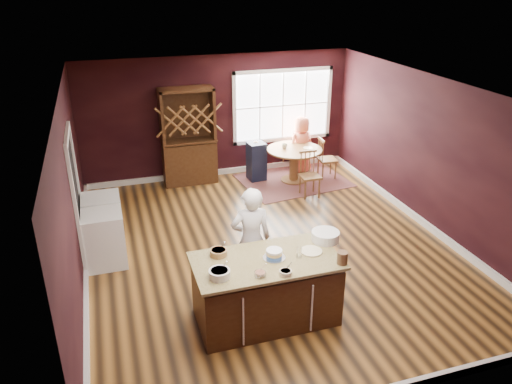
# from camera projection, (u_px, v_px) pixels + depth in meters

# --- Properties ---
(room_shell) EXTENTS (7.00, 7.00, 7.00)m
(room_shell) POSITION_uv_depth(u_px,v_px,m) (270.00, 173.00, 7.95)
(room_shell) COLOR #905D25
(room_shell) RESTS_ON ground
(window) EXTENTS (2.36, 0.10, 1.66)m
(window) POSITION_uv_depth(u_px,v_px,m) (283.00, 106.00, 11.33)
(window) COLOR white
(window) RESTS_ON room_shell
(doorway) EXTENTS (0.08, 1.26, 2.13)m
(doorway) POSITION_uv_depth(u_px,v_px,m) (77.00, 200.00, 7.79)
(doorway) COLOR white
(doorway) RESTS_ON room_shell
(kitchen_island) EXTENTS (1.90, 0.99, 0.92)m
(kitchen_island) POSITION_uv_depth(u_px,v_px,m) (266.00, 291.00, 6.58)
(kitchen_island) COLOR #341A0B
(kitchen_island) RESTS_ON ground
(dining_table) EXTENTS (1.21, 1.21, 0.75)m
(dining_table) POSITION_uv_depth(u_px,v_px,m) (294.00, 158.00, 10.95)
(dining_table) COLOR brown
(dining_table) RESTS_ON ground
(baker) EXTENTS (0.62, 0.43, 1.61)m
(baker) POSITION_uv_depth(u_px,v_px,m) (251.00, 240.00, 7.09)
(baker) COLOR silver
(baker) RESTS_ON ground
(layer_cake) EXTENTS (0.29, 0.29, 0.12)m
(layer_cake) POSITION_uv_depth(u_px,v_px,m) (274.00, 254.00, 6.40)
(layer_cake) COLOR white
(layer_cake) RESTS_ON kitchen_island
(bowl_blue) EXTENTS (0.26, 0.26, 0.10)m
(bowl_blue) POSITION_uv_depth(u_px,v_px,m) (219.00, 274.00, 6.00)
(bowl_blue) COLOR white
(bowl_blue) RESTS_ON kitchen_island
(bowl_yellow) EXTENTS (0.23, 0.23, 0.08)m
(bowl_yellow) POSITION_uv_depth(u_px,v_px,m) (219.00, 252.00, 6.47)
(bowl_yellow) COLOR #A17C51
(bowl_yellow) RESTS_ON kitchen_island
(bowl_pink) EXTENTS (0.15, 0.15, 0.06)m
(bowl_pink) POSITION_uv_depth(u_px,v_px,m) (260.00, 274.00, 6.04)
(bowl_pink) COLOR silver
(bowl_pink) RESTS_ON kitchen_island
(bowl_olive) EXTENTS (0.15, 0.15, 0.06)m
(bowl_olive) POSITION_uv_depth(u_px,v_px,m) (286.00, 273.00, 6.06)
(bowl_olive) COLOR beige
(bowl_olive) RESTS_ON kitchen_island
(drinking_glass) EXTENTS (0.08, 0.08, 0.15)m
(drinking_glass) POSITION_uv_depth(u_px,v_px,m) (299.00, 252.00, 6.41)
(drinking_glass) COLOR silver
(drinking_glass) RESTS_ON kitchen_island
(dinner_plate) EXTENTS (0.29, 0.29, 0.02)m
(dinner_plate) POSITION_uv_depth(u_px,v_px,m) (311.00, 251.00, 6.56)
(dinner_plate) COLOR beige
(dinner_plate) RESTS_ON kitchen_island
(white_tub) EXTENTS (0.38, 0.38, 0.13)m
(white_tub) POSITION_uv_depth(u_px,v_px,m) (325.00, 236.00, 6.82)
(white_tub) COLOR white
(white_tub) RESTS_ON kitchen_island
(stoneware_crock) EXTENTS (0.14, 0.14, 0.16)m
(stoneware_crock) POSITION_uv_depth(u_px,v_px,m) (342.00, 258.00, 6.27)
(stoneware_crock) COLOR brown
(stoneware_crock) RESTS_ON kitchen_island
(rug) EXTENTS (2.44, 2.00, 0.01)m
(rug) POSITION_uv_depth(u_px,v_px,m) (293.00, 180.00, 11.17)
(rug) COLOR brown
(rug) RESTS_ON ground
(chair_east) EXTENTS (0.41, 0.42, 0.95)m
(chair_east) POSITION_uv_depth(u_px,v_px,m) (327.00, 158.00, 11.15)
(chair_east) COLOR #9C603C
(chair_east) RESTS_ON ground
(chair_south) EXTENTS (0.41, 0.39, 0.96)m
(chair_south) POSITION_uv_depth(u_px,v_px,m) (310.00, 174.00, 10.23)
(chair_south) COLOR brown
(chair_south) RESTS_ON ground
(chair_north) EXTENTS (0.53, 0.52, 0.93)m
(chair_north) POSITION_uv_depth(u_px,v_px,m) (292.00, 148.00, 11.78)
(chair_north) COLOR olive
(chair_north) RESTS_ON ground
(seated_woman) EXTENTS (0.73, 0.57, 1.32)m
(seated_woman) POSITION_uv_depth(u_px,v_px,m) (301.00, 145.00, 11.39)
(seated_woman) COLOR #EC7353
(seated_woman) RESTS_ON ground
(high_chair) EXTENTS (0.40, 0.40, 0.90)m
(high_chair) POSITION_uv_depth(u_px,v_px,m) (256.00, 161.00, 11.06)
(high_chair) COLOR #192045
(high_chair) RESTS_ON ground
(toddler) EXTENTS (0.18, 0.14, 0.26)m
(toddler) POSITION_uv_depth(u_px,v_px,m) (257.00, 145.00, 10.94)
(toddler) COLOR #8CA5BF
(toddler) RESTS_ON high_chair
(table_plate) EXTENTS (0.21, 0.21, 0.02)m
(table_plate) POSITION_uv_depth(u_px,v_px,m) (308.00, 148.00, 10.89)
(table_plate) COLOR beige
(table_plate) RESTS_ON dining_table
(table_cup) EXTENTS (0.14, 0.14, 0.10)m
(table_cup) POSITION_uv_depth(u_px,v_px,m) (285.00, 146.00, 10.88)
(table_cup) COLOR beige
(table_cup) RESTS_ON dining_table
(hutch) EXTENTS (1.15, 0.48, 2.10)m
(hutch) POSITION_uv_depth(u_px,v_px,m) (188.00, 137.00, 10.68)
(hutch) COLOR #3C1B0F
(hutch) RESTS_ON ground
(washer) EXTENTS (0.61, 0.59, 0.89)m
(washer) POSITION_uv_depth(u_px,v_px,m) (105.00, 239.00, 7.84)
(washer) COLOR white
(washer) RESTS_ON ground
(dryer) EXTENTS (0.62, 0.60, 0.90)m
(dryer) POSITION_uv_depth(u_px,v_px,m) (103.00, 221.00, 8.40)
(dryer) COLOR white
(dryer) RESTS_ON ground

